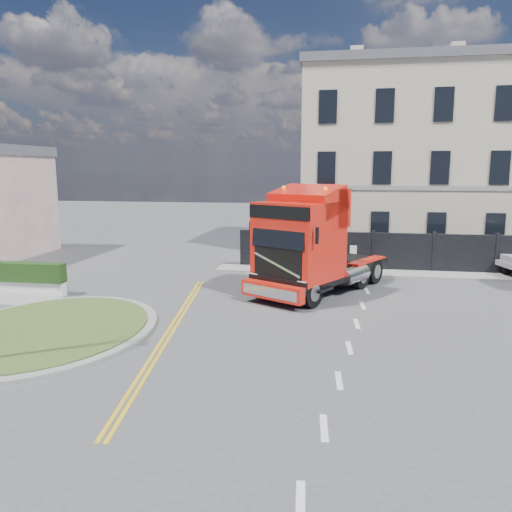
# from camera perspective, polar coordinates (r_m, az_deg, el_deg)

# --- Properties ---
(ground) EXTENTS (120.00, 120.00, 0.00)m
(ground) POSITION_cam_1_polar(r_m,az_deg,el_deg) (18.06, 1.94, -6.91)
(ground) COLOR #424244
(ground) RESTS_ON ground
(traffic_island) EXTENTS (6.80, 6.80, 0.17)m
(traffic_island) POSITION_cam_1_polar(r_m,az_deg,el_deg) (17.68, -22.82, -7.80)
(traffic_island) COLOR gray
(traffic_island) RESTS_ON ground
(hoarding_fence) EXTENTS (18.80, 0.25, 2.00)m
(hoarding_fence) POSITION_cam_1_polar(r_m,az_deg,el_deg) (26.82, 18.65, 0.31)
(hoarding_fence) COLOR black
(hoarding_fence) RESTS_ON ground
(georgian_building) EXTENTS (12.30, 10.30, 12.80)m
(georgian_building) POSITION_cam_1_polar(r_m,az_deg,el_deg) (33.85, 16.20, 10.44)
(georgian_building) COLOR #BCB196
(georgian_building) RESTS_ON ground
(pavement_far) EXTENTS (20.00, 1.60, 0.12)m
(pavement_far) POSITION_cam_1_polar(r_m,az_deg,el_deg) (26.03, 17.64, -2.02)
(pavement_far) COLOR gray
(pavement_far) RESTS_ON ground
(truck) EXTENTS (6.05, 7.80, 4.44)m
(truck) POSITION_cam_1_polar(r_m,az_deg,el_deg) (20.84, 6.03, 0.92)
(truck) COLOR black
(truck) RESTS_ON ground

